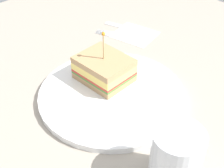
# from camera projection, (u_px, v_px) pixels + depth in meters

# --- Properties ---
(ground_plane) EXTENTS (1.05, 1.05, 0.02)m
(ground_plane) POSITION_uv_depth(u_px,v_px,m) (112.00, 101.00, 0.63)
(ground_plane) COLOR #9E9384
(plate) EXTENTS (0.28, 0.28, 0.01)m
(plate) POSITION_uv_depth(u_px,v_px,m) (112.00, 95.00, 0.62)
(plate) COLOR white
(plate) RESTS_ON ground_plane
(sandwich_half_center) EXTENTS (0.09, 0.10, 0.10)m
(sandwich_half_center) POSITION_uv_depth(u_px,v_px,m) (104.00, 69.00, 0.63)
(sandwich_half_center) COLOR tan
(sandwich_half_center) RESTS_ON plate
(drink_glass) EXTENTS (0.07, 0.07, 0.09)m
(drink_glass) POSITION_uv_depth(u_px,v_px,m) (175.00, 161.00, 0.45)
(drink_glass) COLOR #B74C33
(drink_glass) RESTS_ON ground_plane
(napkin) EXTENTS (0.11, 0.11, 0.00)m
(napkin) POSITION_uv_depth(u_px,v_px,m) (135.00, 34.00, 0.80)
(napkin) COLOR white
(napkin) RESTS_ON ground_plane
(fork) EXTENTS (0.07, 0.13, 0.00)m
(fork) POSITION_uv_depth(u_px,v_px,m) (116.00, 35.00, 0.80)
(fork) COLOR silver
(fork) RESTS_ON ground_plane
(knife) EXTENTS (0.05, 0.13, 0.00)m
(knife) POSITION_uv_depth(u_px,v_px,m) (125.00, 27.00, 0.83)
(knife) COLOR silver
(knife) RESTS_ON ground_plane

